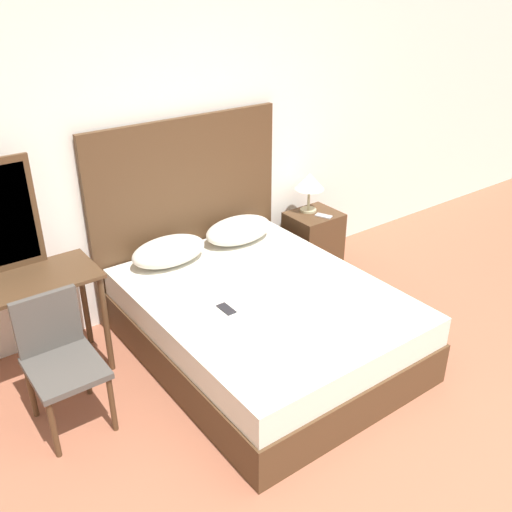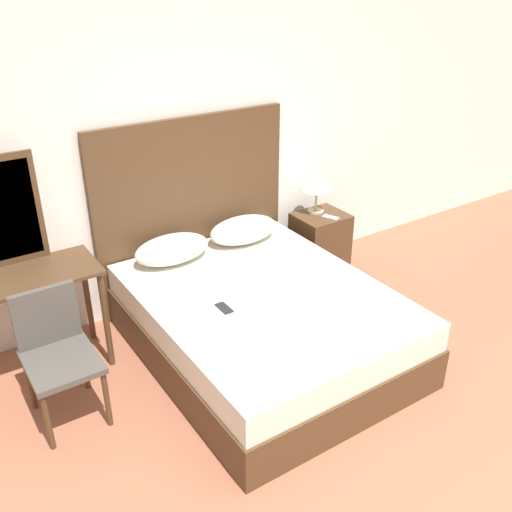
{
  "view_description": "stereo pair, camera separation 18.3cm",
  "coord_description": "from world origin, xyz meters",
  "px_view_note": "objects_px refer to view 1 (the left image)",
  "views": [
    {
      "loc": [
        -2.25,
        -1.12,
        2.65
      ],
      "look_at": [
        -0.11,
        1.79,
        0.78
      ],
      "focal_mm": 40.0,
      "sensor_mm": 36.0,
      "label": 1
    },
    {
      "loc": [
        -2.1,
        -1.23,
        2.65
      ],
      "look_at": [
        -0.11,
        1.79,
        0.78
      ],
      "focal_mm": 40.0,
      "sensor_mm": 36.0,
      "label": 2
    }
  ],
  "objects_px": {
    "chair": "(59,354)",
    "table_lamp": "(309,183)",
    "nightstand": "(313,242)",
    "phone_on_nightstand": "(324,216)",
    "bed": "(264,323)",
    "phone_on_bed": "(226,309)",
    "vanity_desk": "(24,301)"
  },
  "relations": [
    {
      "from": "chair",
      "to": "table_lamp",
      "type": "bearing_deg",
      "value": 14.02
    },
    {
      "from": "nightstand",
      "to": "phone_on_nightstand",
      "type": "bearing_deg",
      "value": -76.23
    },
    {
      "from": "phone_on_nightstand",
      "to": "nightstand",
      "type": "bearing_deg",
      "value": 103.77
    },
    {
      "from": "bed",
      "to": "nightstand",
      "type": "xyz_separation_m",
      "value": [
        1.17,
        0.78,
        0.03
      ]
    },
    {
      "from": "phone_on_bed",
      "to": "nightstand",
      "type": "xyz_separation_m",
      "value": [
        1.52,
        0.81,
        -0.24
      ]
    },
    {
      "from": "bed",
      "to": "phone_on_nightstand",
      "type": "height_order",
      "value": "phone_on_nightstand"
    },
    {
      "from": "nightstand",
      "to": "vanity_desk",
      "type": "height_order",
      "value": "vanity_desk"
    },
    {
      "from": "nightstand",
      "to": "table_lamp",
      "type": "distance_m",
      "value": 0.58
    },
    {
      "from": "bed",
      "to": "phone_on_bed",
      "type": "bearing_deg",
      "value": -175.08
    },
    {
      "from": "phone_on_bed",
      "to": "table_lamp",
      "type": "height_order",
      "value": "table_lamp"
    },
    {
      "from": "nightstand",
      "to": "phone_on_nightstand",
      "type": "xyz_separation_m",
      "value": [
        0.02,
        -0.1,
        0.3
      ]
    },
    {
      "from": "bed",
      "to": "table_lamp",
      "type": "relative_size",
      "value": 5.65
    },
    {
      "from": "table_lamp",
      "to": "phone_on_nightstand",
      "type": "height_order",
      "value": "table_lamp"
    },
    {
      "from": "phone_on_bed",
      "to": "table_lamp",
      "type": "relative_size",
      "value": 0.41
    },
    {
      "from": "nightstand",
      "to": "vanity_desk",
      "type": "xyz_separation_m",
      "value": [
        -2.64,
        -0.08,
        0.36
      ]
    },
    {
      "from": "vanity_desk",
      "to": "chair",
      "type": "distance_m",
      "value": 0.52
    },
    {
      "from": "bed",
      "to": "chair",
      "type": "relative_size",
      "value": 2.43
    },
    {
      "from": "table_lamp",
      "to": "phone_on_nightstand",
      "type": "distance_m",
      "value": 0.33
    },
    {
      "from": "phone_on_nightstand",
      "to": "chair",
      "type": "xyz_separation_m",
      "value": [
        -2.62,
        -0.47,
        -0.1
      ]
    },
    {
      "from": "bed",
      "to": "phone_on_nightstand",
      "type": "distance_m",
      "value": 1.41
    },
    {
      "from": "phone_on_bed",
      "to": "vanity_desk",
      "type": "relative_size",
      "value": 0.15
    },
    {
      "from": "phone_on_nightstand",
      "to": "vanity_desk",
      "type": "relative_size",
      "value": 0.17
    },
    {
      "from": "phone_on_bed",
      "to": "chair",
      "type": "distance_m",
      "value": 1.11
    },
    {
      "from": "vanity_desk",
      "to": "phone_on_bed",
      "type": "bearing_deg",
      "value": -33.18
    },
    {
      "from": "bed",
      "to": "vanity_desk",
      "type": "height_order",
      "value": "vanity_desk"
    },
    {
      "from": "nightstand",
      "to": "vanity_desk",
      "type": "bearing_deg",
      "value": -178.37
    },
    {
      "from": "phone_on_bed",
      "to": "phone_on_nightstand",
      "type": "xyz_separation_m",
      "value": [
        1.54,
        0.71,
        0.05
      ]
    },
    {
      "from": "bed",
      "to": "phone_on_bed",
      "type": "relative_size",
      "value": 13.76
    },
    {
      "from": "phone_on_nightstand",
      "to": "chair",
      "type": "distance_m",
      "value": 2.67
    },
    {
      "from": "bed",
      "to": "chair",
      "type": "distance_m",
      "value": 1.47
    },
    {
      "from": "bed",
      "to": "table_lamp",
      "type": "xyz_separation_m",
      "value": [
        1.16,
        0.86,
        0.6
      ]
    },
    {
      "from": "bed",
      "to": "chair",
      "type": "xyz_separation_m",
      "value": [
        -1.43,
        0.21,
        0.23
      ]
    }
  ]
}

